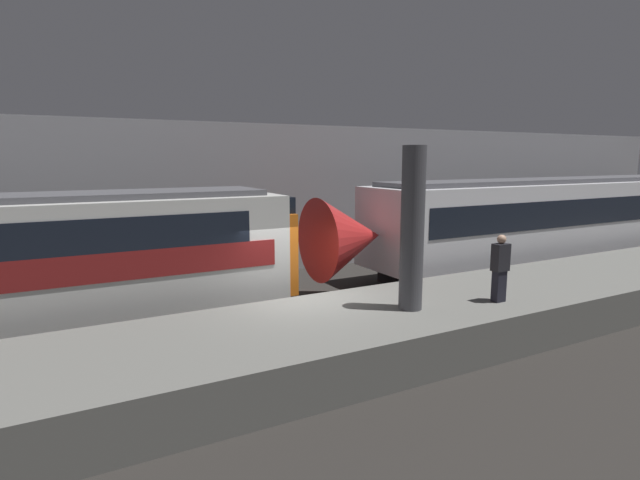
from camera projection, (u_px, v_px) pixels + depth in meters
ground_plane at (303, 334)px, 12.11m from camera, size 120.00×120.00×0.00m
platform at (341, 338)px, 10.47m from camera, size 40.00×3.58×0.96m
station_rear_barrier at (218, 202)px, 17.33m from camera, size 50.00×0.15×5.44m
support_pillar_near at (412, 229)px, 10.62m from camera, size 0.51×0.51×3.52m
train_modern at (566, 220)px, 19.86m from camera, size 21.92×2.85×3.45m
person_waiting at (500, 267)px, 11.32m from camera, size 0.38×0.24×1.55m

